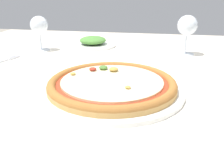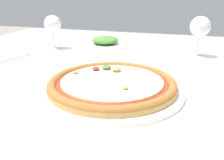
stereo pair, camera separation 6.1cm
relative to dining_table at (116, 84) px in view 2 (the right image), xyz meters
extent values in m
cube|color=brown|center=(0.00, 0.00, 0.05)|extent=(1.34, 1.09, 0.04)
cube|color=white|center=(0.00, 0.00, 0.07)|extent=(1.44, 1.19, 0.01)
cylinder|color=brown|center=(-0.61, 0.49, -0.33)|extent=(0.06, 0.06, 0.72)
cylinder|color=white|center=(0.05, -0.23, 0.08)|extent=(0.35, 0.35, 0.01)
cylinder|color=tan|center=(0.05, -0.23, 0.09)|extent=(0.32, 0.32, 0.01)
torus|color=#A3662D|center=(0.05, -0.23, 0.10)|extent=(0.32, 0.32, 0.02)
cylinder|color=#BC381E|center=(0.05, -0.23, 0.10)|extent=(0.27, 0.27, 0.00)
cylinder|color=beige|center=(0.05, -0.23, 0.10)|extent=(0.25, 0.25, 0.00)
ellipsoid|color=#BC9342|center=(-0.05, -0.21, 0.11)|extent=(0.01, 0.01, 0.01)
ellipsoid|color=#4C7A33|center=(0.02, -0.15, 0.11)|extent=(0.02, 0.02, 0.01)
ellipsoid|color=#BC9342|center=(0.05, -0.17, 0.11)|extent=(0.02, 0.02, 0.01)
ellipsoid|color=#A83323|center=(-0.01, -0.17, 0.11)|extent=(0.02, 0.02, 0.01)
ellipsoid|color=#BC9342|center=(0.10, -0.28, 0.11)|extent=(0.01, 0.01, 0.01)
cube|color=silver|center=(-0.38, -0.08, 0.08)|extent=(0.04, 0.11, 0.00)
cube|color=silver|center=(-0.36, -0.02, 0.08)|extent=(0.03, 0.02, 0.00)
cube|color=silver|center=(-0.37, 0.01, 0.08)|extent=(0.01, 0.04, 0.00)
cube|color=silver|center=(-0.36, 0.01, 0.08)|extent=(0.01, 0.04, 0.00)
cube|color=silver|center=(-0.35, 0.01, 0.08)|extent=(0.01, 0.04, 0.00)
cube|color=silver|center=(-0.34, 0.01, 0.08)|extent=(0.01, 0.04, 0.00)
cylinder|color=silver|center=(0.27, 0.17, 0.08)|extent=(0.07, 0.07, 0.00)
cylinder|color=silver|center=(0.27, 0.17, 0.12)|extent=(0.01, 0.01, 0.08)
sphere|color=silver|center=(0.27, 0.17, 0.19)|extent=(0.07, 0.07, 0.07)
cylinder|color=silver|center=(-0.30, 0.14, 0.08)|extent=(0.07, 0.07, 0.00)
cylinder|color=silver|center=(-0.30, 0.14, 0.11)|extent=(0.01, 0.01, 0.07)
sphere|color=silver|center=(-0.30, 0.14, 0.18)|extent=(0.07, 0.07, 0.07)
cylinder|color=white|center=(-0.12, 0.25, 0.08)|extent=(0.20, 0.20, 0.01)
ellipsoid|color=#4C8438|center=(-0.12, 0.25, 0.10)|extent=(0.11, 0.11, 0.03)
camera|label=1|loc=(0.15, -0.80, 0.32)|focal=40.00mm
camera|label=2|loc=(0.21, -0.78, 0.32)|focal=40.00mm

